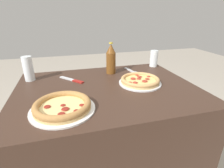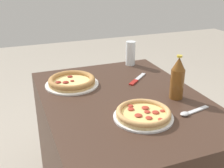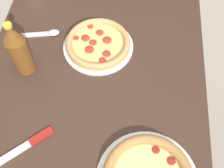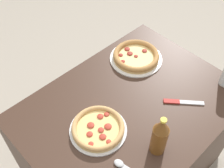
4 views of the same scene
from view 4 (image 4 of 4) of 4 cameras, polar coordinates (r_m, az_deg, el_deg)
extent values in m
plane|color=#A89E8E|center=(2.00, 2.71, -16.76)|extent=(8.00, 8.00, 0.00)
cube|color=#3D281E|center=(1.68, 3.16, -11.65)|extent=(1.06, 0.79, 0.72)
cylinder|color=silver|center=(1.29, -2.74, -9.40)|extent=(0.26, 0.26, 0.01)
cylinder|color=#DBB775|center=(1.29, -2.76, -9.16)|extent=(0.24, 0.24, 0.01)
cylinder|color=#E5C170|center=(1.28, -2.77, -8.98)|extent=(0.21, 0.21, 0.00)
torus|color=tan|center=(1.27, -2.78, -8.85)|extent=(0.24, 0.24, 0.02)
ellipsoid|color=#A83323|center=(1.24, -4.31, -12.03)|extent=(0.02, 0.02, 0.01)
ellipsoid|color=#A83323|center=(1.28, -0.82, -8.61)|extent=(0.03, 0.03, 0.01)
ellipsoid|color=#A83323|center=(1.28, -4.36, -8.33)|extent=(0.03, 0.03, 0.01)
ellipsoid|color=#A83323|center=(1.26, -4.43, -10.23)|extent=(0.03, 0.03, 0.01)
ellipsoid|color=#A83323|center=(1.25, -1.90, -10.65)|extent=(0.03, 0.03, 0.01)
ellipsoid|color=#A83323|center=(1.27, -2.27, -9.31)|extent=(0.03, 0.03, 0.01)
ellipsoid|color=#A83323|center=(1.32, -1.10, -6.14)|extent=(0.03, 0.03, 0.01)
ellipsoid|color=#A83323|center=(1.24, -0.68, -11.62)|extent=(0.02, 0.02, 0.00)
ellipsoid|color=#A83323|center=(1.31, -2.40, -6.58)|extent=(0.03, 0.03, 0.01)
cylinder|color=white|center=(1.60, 4.87, 5.17)|extent=(0.30, 0.30, 0.01)
cylinder|color=tan|center=(1.60, 4.90, 5.43)|extent=(0.26, 0.26, 0.01)
cylinder|color=#EACC7F|center=(1.59, 4.91, 5.62)|extent=(0.23, 0.23, 0.00)
torus|color=#AD7A42|center=(1.59, 4.93, 5.83)|extent=(0.26, 0.26, 0.03)
ellipsoid|color=maroon|center=(1.60, 3.65, 6.23)|extent=(0.03, 0.03, 0.01)
ellipsoid|color=maroon|center=(1.59, 1.79, 5.93)|extent=(0.03, 0.03, 0.01)
ellipsoid|color=maroon|center=(1.59, 4.89, 5.67)|extent=(0.02, 0.02, 0.00)
ellipsoid|color=maroon|center=(1.63, 3.09, 7.14)|extent=(0.03, 0.03, 0.01)
ellipsoid|color=maroon|center=(1.55, 2.24, 4.63)|extent=(0.02, 0.02, 0.01)
ellipsoid|color=maroon|center=(1.62, 6.63, 6.74)|extent=(0.03, 0.03, 0.01)
cylinder|color=brown|center=(1.20, 9.51, -11.10)|extent=(0.07, 0.07, 0.15)
cone|color=brown|center=(1.11, 10.20, -8.32)|extent=(0.06, 0.06, 0.06)
cylinder|color=gold|center=(1.08, 10.45, -7.26)|extent=(0.03, 0.03, 0.01)
cube|color=maroon|center=(1.42, 12.01, -3.49)|extent=(0.07, 0.08, 0.01)
cube|color=silver|center=(1.44, 15.91, -3.67)|extent=(0.10, 0.10, 0.01)
ellipsoid|color=silver|center=(1.21, 1.40, -15.80)|extent=(0.04, 0.05, 0.02)
camera|label=1|loc=(1.84, -13.66, 25.57)|focal=28.00mm
camera|label=2|loc=(1.27, -60.31, -1.09)|focal=45.00mm
camera|label=3|loc=(1.31, 17.93, 34.89)|focal=45.00mm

